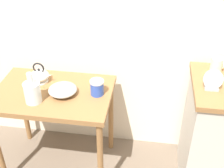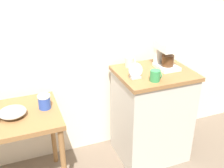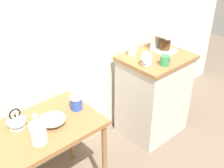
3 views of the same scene
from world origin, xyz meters
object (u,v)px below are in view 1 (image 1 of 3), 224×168
(canister_enamel, at_px, (97,87))
(teakettle, at_px, (40,76))
(table_clock, at_px, (213,81))
(glass_carafe_vase, at_px, (32,92))
(bowl_stoneware, at_px, (63,90))
(mug_small_cream, at_px, (217,64))

(canister_enamel, bearing_deg, teakettle, 168.43)
(table_clock, bearing_deg, glass_carafe_vase, -175.30)
(bowl_stoneware, bearing_deg, canister_enamel, 8.95)
(canister_enamel, distance_m, mug_small_cream, 0.87)
(bowl_stoneware, relative_size, teakettle, 1.19)
(bowl_stoneware, xyz_separation_m, glass_carafe_vase, (-0.18, -0.12, 0.05))
(canister_enamel, bearing_deg, bowl_stoneware, -171.05)
(teakettle, height_order, mug_small_cream, mug_small_cream)
(teakettle, distance_m, table_clock, 1.26)
(glass_carafe_vase, distance_m, mug_small_cream, 1.31)
(canister_enamel, height_order, table_clock, table_clock)
(teakettle, bearing_deg, table_clock, -7.13)
(mug_small_cream, bearing_deg, glass_carafe_vase, -164.51)
(mug_small_cream, bearing_deg, teakettle, -175.81)
(bowl_stoneware, xyz_separation_m, canister_enamel, (0.25, 0.04, 0.02))
(glass_carafe_vase, relative_size, mug_small_cream, 2.40)
(bowl_stoneware, relative_size, canister_enamel, 1.81)
(canister_enamel, relative_size, mug_small_cream, 1.20)
(glass_carafe_vase, bearing_deg, bowl_stoneware, 33.84)
(glass_carafe_vase, xyz_separation_m, canister_enamel, (0.42, 0.16, -0.02))
(teakettle, distance_m, mug_small_cream, 1.31)
(canister_enamel, relative_size, table_clock, 0.84)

